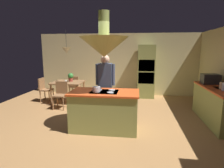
{
  "coord_description": "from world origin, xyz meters",
  "views": [
    {
      "loc": [
        0.75,
        -4.39,
        1.9
      ],
      "look_at": [
        0.1,
        0.4,
        1.0
      ],
      "focal_mm": 29.8,
      "sensor_mm": 36.0,
      "label": 1
    }
  ],
  "objects": [
    {
      "name": "canister_tea",
      "position": [
        2.84,
        0.46,
        1.02
      ],
      "size": [
        0.1,
        0.1,
        0.17
      ],
      "primitive_type": "cylinder",
      "color": "#E0B78C",
      "rests_on": "counter_run_right"
    },
    {
      "name": "chair_at_corner",
      "position": [
        -2.61,
        1.9,
        0.5
      ],
      "size": [
        0.4,
        0.4,
        0.87
      ],
      "rotation": [
        0.0,
        0.0,
        1.57
      ],
      "color": "olive",
      "rests_on": "ground"
    },
    {
      "name": "kitchen_island",
      "position": [
        0.0,
        -0.2,
        0.47
      ],
      "size": [
        1.62,
        0.87,
        0.95
      ],
      "color": "#8C934C",
      "rests_on": "ground"
    },
    {
      "name": "cup_on_table",
      "position": [
        -1.69,
        1.68,
        0.81
      ],
      "size": [
        0.07,
        0.07,
        0.09
      ],
      "primitive_type": "cylinder",
      "color": "white",
      "rests_on": "dining_table"
    },
    {
      "name": "wall_back",
      "position": [
        0.0,
        3.45,
        1.27
      ],
      "size": [
        6.8,
        0.1,
        2.55
      ],
      "primitive_type": "cube",
      "color": "beige",
      "rests_on": "ground"
    },
    {
      "name": "oven_tower",
      "position": [
        1.1,
        3.04,
        1.04
      ],
      "size": [
        0.66,
        0.62,
        2.07
      ],
      "color": "#8C934C",
      "rests_on": "ground"
    },
    {
      "name": "cooking_pot_on_cooktop",
      "position": [
        -0.16,
        -0.33,
        1.01
      ],
      "size": [
        0.18,
        0.18,
        0.12
      ],
      "primitive_type": "cylinder",
      "color": "#B2B2B7",
      "rests_on": "kitchen_island"
    },
    {
      "name": "person_at_island",
      "position": [
        -0.1,
        0.5,
        1.02
      ],
      "size": [
        0.53,
        0.23,
        1.76
      ],
      "color": "tan",
      "rests_on": "ground"
    },
    {
      "name": "range_hood",
      "position": [
        0.0,
        -0.2,
        1.98
      ],
      "size": [
        1.1,
        1.1,
        1.0
      ],
      "color": "#8C934C"
    },
    {
      "name": "chair_facing_island",
      "position": [
        -1.7,
        1.23,
        0.5
      ],
      "size": [
        0.4,
        0.4,
        0.87
      ],
      "color": "olive",
      "rests_on": "ground"
    },
    {
      "name": "counter_run_right",
      "position": [
        2.84,
        0.6,
        0.48
      ],
      "size": [
        0.73,
        2.06,
        0.93
      ],
      "color": "#8C934C",
      "rests_on": "ground"
    },
    {
      "name": "pendant_light_over_table",
      "position": [
        -1.7,
        1.9,
        1.86
      ],
      "size": [
        0.32,
        0.32,
        0.82
      ],
      "color": "beige"
    },
    {
      "name": "potted_plant_on_table",
      "position": [
        -1.62,
        1.99,
        0.93
      ],
      "size": [
        0.2,
        0.2,
        0.3
      ],
      "color": "#99382D",
      "rests_on": "dining_table"
    },
    {
      "name": "microwave_on_counter",
      "position": [
        2.84,
        1.2,
        1.07
      ],
      "size": [
        0.46,
        0.36,
        0.28
      ],
      "primitive_type": "cube",
      "color": "#232326",
      "rests_on": "counter_run_right"
    },
    {
      "name": "chair_by_back_wall",
      "position": [
        -1.7,
        2.57,
        0.5
      ],
      "size": [
        0.4,
        0.4,
        0.87
      ],
      "rotation": [
        0.0,
        0.0,
        3.14
      ],
      "color": "olive",
      "rests_on": "ground"
    },
    {
      "name": "dining_table",
      "position": [
        -1.7,
        1.9,
        0.66
      ],
      "size": [
        1.06,
        0.9,
        0.76
      ],
      "color": "olive",
      "rests_on": "ground"
    },
    {
      "name": "ground",
      "position": [
        0.0,
        0.0,
        0.0
      ],
      "size": [
        8.16,
        8.16,
        0.0
      ],
      "primitive_type": "plane",
      "color": "#9E7042"
    }
  ]
}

